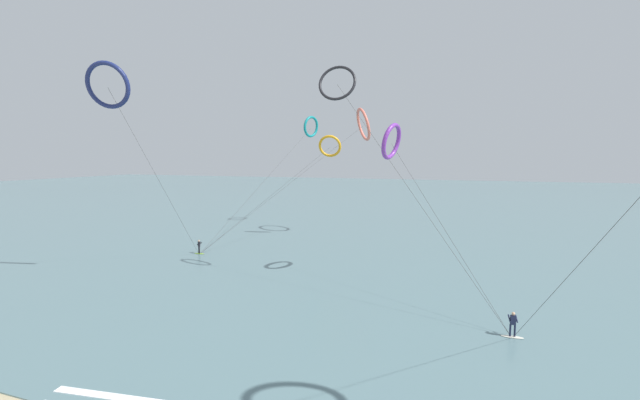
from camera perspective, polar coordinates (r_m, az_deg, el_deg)
sea_water at (r=113.49m, az=14.05°, el=0.08°), size 400.00×200.00×0.08m
surfer_lime at (r=50.61m, az=-16.96°, el=-6.57°), size 1.40×0.72×1.70m
surfer_ivory at (r=29.84m, az=25.92°, el=-15.98°), size 1.40×0.61×1.70m
kite_amber at (r=56.18m, az=1.40°, el=7.71°), size 13.98×14.65×14.86m
kite_charcoal at (r=36.72m, az=2.53°, el=16.37°), size 15.86×8.02×19.95m
kite_violet at (r=37.55m, az=10.23°, el=8.24°), size 10.61×11.43×14.91m
kite_coral at (r=58.63m, az=6.22°, el=10.72°), size 18.16×19.71×18.85m
kite_navy at (r=40.93m, az=-28.15°, el=14.30°), size 4.37×13.24×20.11m
kite_teal at (r=68.32m, az=-1.31°, el=10.45°), size 6.66×25.94×18.69m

